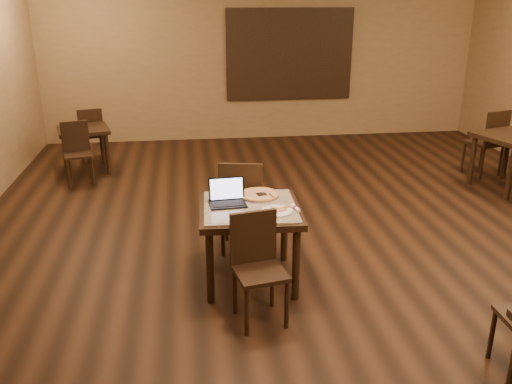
{
  "coord_description": "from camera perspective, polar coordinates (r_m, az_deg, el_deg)",
  "views": [
    {
      "loc": [
        -1.44,
        -5.07,
        2.6
      ],
      "look_at": [
        -0.82,
        -0.34,
        0.85
      ],
      "focal_mm": 38.0,
      "sensor_mm": 36.0,
      "label": 1
    }
  ],
  "objects": [
    {
      "name": "chair_main_near",
      "position": [
        4.51,
        0.11,
        -7.25
      ],
      "size": [
        0.47,
        0.47,
        0.92
      ],
      "rotation": [
        0.0,
        0.0,
        0.19
      ],
      "color": "black",
      "rests_on": "ground"
    },
    {
      "name": "plate",
      "position": [
        4.84,
        2.19,
        -2.04
      ],
      "size": [
        0.28,
        0.28,
        0.02
      ],
      "primitive_type": "cylinder",
      "color": "white",
      "rests_on": "tiled_table"
    },
    {
      "name": "other_table_b_chair_far",
      "position": [
        9.21,
        -17.0,
        6.09
      ],
      "size": [
        0.47,
        0.47,
        0.88
      ],
      "rotation": [
        0.0,
        0.0,
        3.4
      ],
      "color": "black",
      "rests_on": "ground"
    },
    {
      "name": "other_table_b_chair_near",
      "position": [
        8.24,
        -18.34,
        4.34
      ],
      "size": [
        0.47,
        0.47,
        0.88
      ],
      "rotation": [
        0.0,
        0.0,
        0.26
      ],
      "color": "black",
      "rests_on": "ground"
    },
    {
      "name": "chair_main_far",
      "position": [
        5.61,
        -1.55,
        -1.0
      ],
      "size": [
        0.51,
        0.51,
        1.02
      ],
      "rotation": [
        0.0,
        0.0,
        2.96
      ],
      "color": "black",
      "rests_on": "ground"
    },
    {
      "name": "pizza_slice",
      "position": [
        4.83,
        2.19,
        -1.89
      ],
      "size": [
        0.24,
        0.24,
        0.02
      ],
      "primitive_type": null,
      "rotation": [
        0.0,
        0.0,
        0.44
      ],
      "color": "beige",
      "rests_on": "plate"
    },
    {
      "name": "pizza_whole",
      "position": [
        5.21,
        0.34,
        -0.26
      ],
      "size": [
        0.38,
        0.38,
        0.03
      ],
      "color": "beige",
      "rests_on": "pizza_pan"
    },
    {
      "name": "other_table_a",
      "position": [
        8.28,
        25.3,
        4.57
      ],
      "size": [
        1.04,
        1.04,
        0.78
      ],
      "rotation": [
        0.0,
        0.0,
        0.3
      ],
      "color": "black",
      "rests_on": "ground"
    },
    {
      "name": "napkin_roll",
      "position": [
        4.9,
        4.19,
        -1.67
      ],
      "size": [
        0.06,
        0.16,
        0.04
      ],
      "rotation": [
        0.0,
        0.0,
        0.2
      ],
      "color": "white",
      "rests_on": "tiled_table"
    },
    {
      "name": "ground",
      "position": [
        5.87,
        7.55,
        -6.3
      ],
      "size": [
        10.0,
        10.0,
        0.0
      ],
      "primitive_type": "plane",
      "color": "black",
      "rests_on": "ground"
    },
    {
      "name": "mural",
      "position": [
        10.27,
        3.56,
        14.24
      ],
      "size": [
        2.34,
        0.05,
        1.64
      ],
      "color": "teal",
      "rests_on": "wall_back"
    },
    {
      "name": "tiled_table",
      "position": [
        5.01,
        -0.65,
        -2.58
      ],
      "size": [
        0.96,
        0.96,
        0.76
      ],
      "rotation": [
        0.0,
        0.0,
        -0.04
      ],
      "color": "black",
      "rests_on": "ground"
    },
    {
      "name": "other_table_a_chair_far",
      "position": [
        8.8,
        23.38,
        5.14
      ],
      "size": [
        0.55,
        0.55,
        1.01
      ],
      "rotation": [
        0.0,
        0.0,
        3.44
      ],
      "color": "black",
      "rests_on": "ground"
    },
    {
      "name": "wall_back",
      "position": [
        10.23,
        0.68,
        13.97
      ],
      "size": [
        8.0,
        0.02,
        3.0
      ],
      "primitive_type": "cube",
      "color": "#93744A",
      "rests_on": "ground"
    },
    {
      "name": "laptop",
      "position": [
        5.03,
        -3.06,
        -0.53
      ],
      "size": [
        0.35,
        0.28,
        0.23
      ],
      "rotation": [
        0.0,
        0.0,
        0.07
      ],
      "color": "black",
      "rests_on": "tiled_table"
    },
    {
      "name": "other_table_b",
      "position": [
        8.71,
        -17.68,
        5.7
      ],
      "size": [
        0.89,
        0.89,
        0.68
      ],
      "rotation": [
        0.0,
        0.0,
        0.26
      ],
      "color": "black",
      "rests_on": "ground"
    },
    {
      "name": "spatula",
      "position": [
        5.19,
        0.59,
        -0.25
      ],
      "size": [
        0.14,
        0.25,
        0.01
      ],
      "primitive_type": "cube",
      "rotation": [
        0.0,
        0.0,
        0.21
      ],
      "color": "silver",
      "rests_on": "pizza_whole"
    },
    {
      "name": "pizza_pan",
      "position": [
        5.21,
        0.34,
        -0.42
      ],
      "size": [
        0.37,
        0.37,
        0.01
      ],
      "primitive_type": "cylinder",
      "color": "silver",
      "rests_on": "tiled_table"
    }
  ]
}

